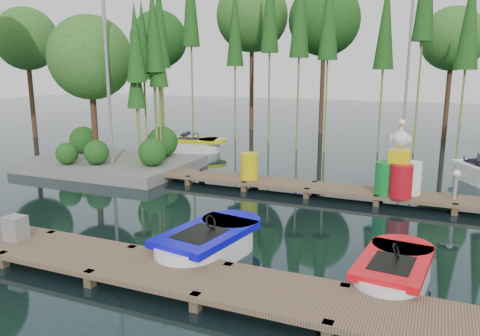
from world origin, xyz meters
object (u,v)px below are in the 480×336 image
at_px(boat_red, 394,273).
at_px(utility_cabinet, 16,228).
at_px(yellow_barrel, 249,166).
at_px(island, 105,85).
at_px(drum_cluster, 399,173).
at_px(boat_blue, 208,244).
at_px(boat_yellow_far, 194,145).

xyz_separation_m(boat_red, utility_cabinet, (-7.46, -1.55, 0.31)).
bearing_deg(yellow_barrel, utility_cabinet, -109.17).
distance_m(island, yellow_barrel, 6.77).
bearing_deg(drum_cluster, boat_blue, -120.74).
bearing_deg(island, utility_cabinet, -63.84).
distance_m(boat_blue, yellow_barrel, 5.79).
bearing_deg(boat_blue, yellow_barrel, 112.98).
bearing_deg(boat_red, yellow_barrel, 138.22).
relative_size(island, utility_cabinet, 13.32).
relative_size(boat_blue, utility_cabinet, 5.94).
xyz_separation_m(boat_blue, boat_red, (3.65, 0.15, -0.03)).
bearing_deg(boat_yellow_far, utility_cabinet, -72.54).
bearing_deg(drum_cluster, boat_yellow_far, 151.05).
xyz_separation_m(yellow_barrel, drum_cluster, (4.62, -0.16, 0.21)).
bearing_deg(boat_red, boat_yellow_far, 138.74).
bearing_deg(utility_cabinet, drum_cluster, 44.14).
bearing_deg(drum_cluster, island, 175.02).
xyz_separation_m(island, boat_blue, (7.64, -6.39, -2.91)).
bearing_deg(boat_blue, drum_cluster, 68.41).
bearing_deg(boat_blue, boat_yellow_far, 129.46).
xyz_separation_m(island, utility_cabinet, (3.83, -7.79, -2.63)).
height_order(island, yellow_barrel, island).
distance_m(boat_yellow_far, drum_cluster, 10.86).
distance_m(island, boat_red, 13.23).
xyz_separation_m(island, boat_yellow_far, (1.39, 4.30, -2.88)).
distance_m(boat_red, utility_cabinet, 7.62).
height_order(island, boat_red, island).
relative_size(utility_cabinet, yellow_barrel, 0.60).
height_order(island, boat_blue, island).
bearing_deg(yellow_barrel, boat_blue, -76.17).
xyz_separation_m(boat_yellow_far, utility_cabinet, (2.44, -12.09, 0.25)).
height_order(boat_red, utility_cabinet, utility_cabinet).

